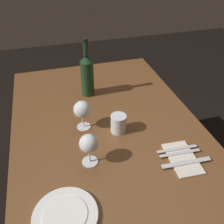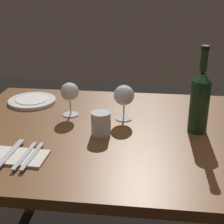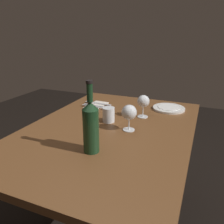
% 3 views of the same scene
% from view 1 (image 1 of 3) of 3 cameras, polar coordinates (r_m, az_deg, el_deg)
% --- Properties ---
extents(ground_plane, '(6.00, 6.00, 0.00)m').
position_cam_1_polar(ground_plane, '(1.80, -1.08, -20.93)').
color(ground_plane, black).
extents(dining_table, '(1.30, 0.90, 0.74)m').
position_cam_1_polar(dining_table, '(1.30, -1.41, -5.36)').
color(dining_table, brown).
rests_on(dining_table, ground).
extents(wine_glass_left, '(0.08, 0.08, 0.15)m').
position_cam_1_polar(wine_glass_left, '(1.15, -6.78, 0.42)').
color(wine_glass_left, white).
rests_on(wine_glass_left, dining_table).
extents(wine_glass_right, '(0.08, 0.08, 0.14)m').
position_cam_1_polar(wine_glass_right, '(0.98, -5.33, -7.35)').
color(wine_glass_right, white).
rests_on(wine_glass_right, dining_table).
extents(wine_bottle, '(0.07, 0.07, 0.33)m').
position_cam_1_polar(wine_bottle, '(1.39, -5.70, 8.56)').
color(wine_bottle, '#19381E').
rests_on(wine_bottle, dining_table).
extents(water_tumbler, '(0.07, 0.07, 0.09)m').
position_cam_1_polar(water_tumbler, '(1.16, 1.47, -2.78)').
color(water_tumbler, white).
rests_on(water_tumbler, dining_table).
extents(dinner_plate, '(0.22, 0.22, 0.02)m').
position_cam_1_polar(dinner_plate, '(0.91, -10.61, -22.22)').
color(dinner_plate, white).
rests_on(dinner_plate, dining_table).
extents(folded_napkin, '(0.20, 0.12, 0.01)m').
position_cam_1_polar(folded_napkin, '(1.10, 15.77, -10.16)').
color(folded_napkin, silver).
rests_on(folded_napkin, dining_table).
extents(fork_inner, '(0.02, 0.18, 0.00)m').
position_cam_1_polar(fork_inner, '(1.11, 15.21, -9.04)').
color(fork_inner, silver).
rests_on(fork_inner, folded_napkin).
extents(fork_outer, '(0.02, 0.18, 0.00)m').
position_cam_1_polar(fork_outer, '(1.12, 14.61, -8.18)').
color(fork_outer, silver).
rests_on(fork_outer, folded_napkin).
extents(table_knife, '(0.03, 0.21, 0.00)m').
position_cam_1_polar(table_knife, '(1.07, 16.60, -11.01)').
color(table_knife, silver).
rests_on(table_knife, folded_napkin).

